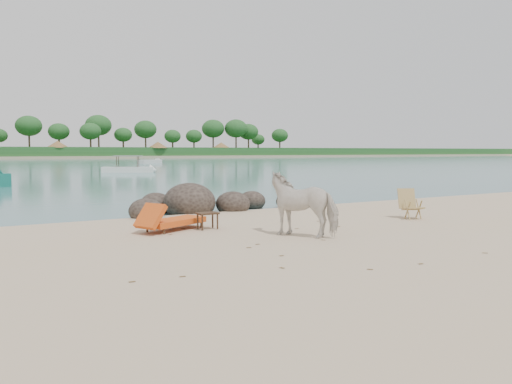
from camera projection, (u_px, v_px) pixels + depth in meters
water at (4, 163)px, 87.93m from camera, size 400.00×400.00×0.00m
boulders at (200, 204)px, 16.63m from camera, size 6.33×2.89×1.27m
cow at (304, 205)px, 11.62m from camera, size 1.68×1.90×1.49m
side_table at (208, 222)px, 12.53m from camera, size 0.54×0.36×0.43m
lounge_chair at (175, 219)px, 12.48m from camera, size 2.15×1.49×0.61m
deck_chair at (413, 205)px, 14.46m from camera, size 0.76×0.79×0.87m
boat_mid at (128, 158)px, 47.76m from camera, size 5.41×3.36×2.64m
boat_far at (150, 161)px, 83.20m from camera, size 5.67×4.87×0.71m
dead_leaves at (312, 248)px, 10.28m from camera, size 7.36×6.34×0.00m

